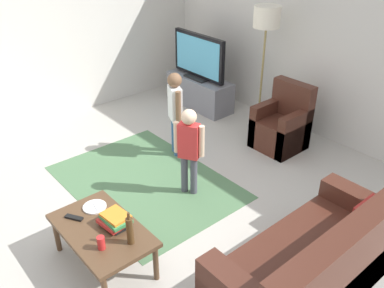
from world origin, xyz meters
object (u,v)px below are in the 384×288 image
(tv, at_px, (199,57))
(floor_lamp, at_px, (266,24))
(tv_remote, at_px, (74,218))
(soda_can, at_px, (101,243))
(child_near_tv, at_px, (175,107))
(coffee_table, at_px, (102,233))
(couch, at_px, (316,267))
(bottle, at_px, (130,230))
(armchair, at_px, (283,127))
(plate, at_px, (95,207))
(book_stack, at_px, (116,220))
(child_center, at_px, (189,145))
(tv_stand, at_px, (199,92))

(tv, distance_m, floor_lamp, 1.37)
(tv_remote, height_order, soda_can, soda_can)
(child_near_tv, relative_size, coffee_table, 1.13)
(couch, height_order, floor_lamp, floor_lamp)
(couch, height_order, bottle, couch)
(tv, relative_size, armchair, 1.22)
(tv_remote, bearing_deg, couch, 6.05)
(coffee_table, bearing_deg, bottle, 17.35)
(couch, xyz_separation_m, floor_lamp, (-2.39, 2.00, 1.25))
(couch, bearing_deg, plate, -148.30)
(armchair, bearing_deg, bottle, -76.71)
(book_stack, xyz_separation_m, plate, (-0.35, -0.02, -0.05))
(child_center, relative_size, plate, 4.77)
(floor_lamp, bearing_deg, couch, -39.95)
(tv, bearing_deg, plate, -57.89)
(child_center, bearing_deg, bottle, -60.72)
(tv_stand, distance_m, armchair, 1.76)
(child_near_tv, bearing_deg, tv_remote, -64.98)
(bottle, bearing_deg, couch, 43.87)
(tv, relative_size, book_stack, 3.84)
(couch, bearing_deg, floor_lamp, 140.05)
(bottle, relative_size, tv_remote, 1.85)
(coffee_table, bearing_deg, child_near_tv, 123.38)
(floor_lamp, relative_size, soda_can, 14.83)
(couch, xyz_separation_m, child_near_tv, (-2.59, 0.58, 0.39))
(floor_lamp, distance_m, coffee_table, 3.52)
(tv_stand, bearing_deg, child_center, -44.16)
(coffee_table, bearing_deg, book_stack, 66.83)
(plate, bearing_deg, book_stack, 3.10)
(couch, relative_size, armchair, 2.00)
(bottle, height_order, soda_can, bottle)
(couch, xyz_separation_m, coffee_table, (-1.43, -1.17, 0.08))
(tv, bearing_deg, coffee_table, -54.76)
(bottle, bearing_deg, tv_stand, 129.87)
(tv_stand, relative_size, child_near_tv, 1.06)
(child_center, height_order, book_stack, child_center)
(floor_lamp, relative_size, tv_remote, 10.47)
(tv_remote, relative_size, soda_can, 1.42)
(bottle, bearing_deg, coffee_table, -162.65)
(floor_lamp, height_order, child_near_tv, floor_lamp)
(child_center, distance_m, plate, 1.23)
(tv, relative_size, bottle, 3.49)
(coffee_table, xyz_separation_m, soda_can, (0.22, -0.12, 0.11))
(floor_lamp, height_order, tv_remote, floor_lamp)
(tv_stand, height_order, coffee_table, tv_stand)
(bottle, bearing_deg, soda_can, -114.44)
(tv_stand, bearing_deg, armchair, -1.28)
(tv_stand, distance_m, bottle, 3.82)
(armchair, bearing_deg, child_center, -89.95)
(couch, relative_size, child_near_tv, 1.59)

